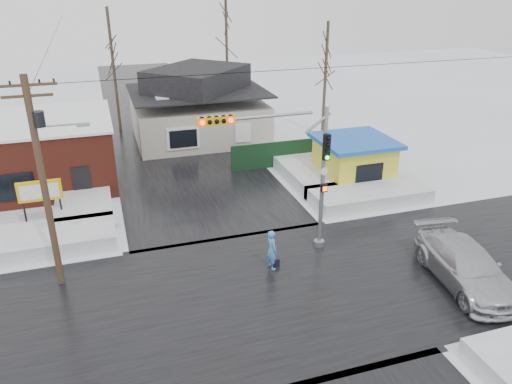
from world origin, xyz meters
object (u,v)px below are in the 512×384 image
object	(u,v)px
utility_pole	(44,173)
car	(466,266)
marquee_sign	(40,192)
kiosk	(354,160)
traffic_signal	(292,163)
pedestrian	(272,250)

from	to	relation	value
utility_pole	car	distance (m)	17.91
utility_pole	marquee_sign	size ratio (longest dim) A/B	3.53
utility_pole	kiosk	xyz separation A→B (m)	(17.43, 6.49, -3.65)
traffic_signal	pedestrian	distance (m)	4.00
marquee_sign	traffic_signal	bearing A→B (deg)	-29.72
traffic_signal	pedestrian	bearing A→B (deg)	-138.94
kiosk	pedestrian	bearing A→B (deg)	-135.73
traffic_signal	utility_pole	bearing A→B (deg)	177.05
utility_pole	marquee_sign	xyz separation A→B (m)	(-1.07, 5.99, -3.19)
marquee_sign	car	world-z (taller)	marquee_sign
traffic_signal	utility_pole	size ratio (longest dim) A/B	0.78
marquee_sign	kiosk	distance (m)	18.51
utility_pole	kiosk	distance (m)	18.95
traffic_signal	pedestrian	world-z (taller)	traffic_signal
traffic_signal	kiosk	xyz separation A→B (m)	(7.07, 7.03, -3.08)
kiosk	marquee_sign	bearing A→B (deg)	-178.45
pedestrian	car	size ratio (longest dim) A/B	0.32
utility_pole	traffic_signal	bearing A→B (deg)	-2.95
marquee_sign	car	bearing A→B (deg)	-32.80
pedestrian	car	world-z (taller)	pedestrian
pedestrian	traffic_signal	bearing A→B (deg)	-56.43
kiosk	pedestrian	xyz separation A→B (m)	(-8.40, -8.19, -0.51)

